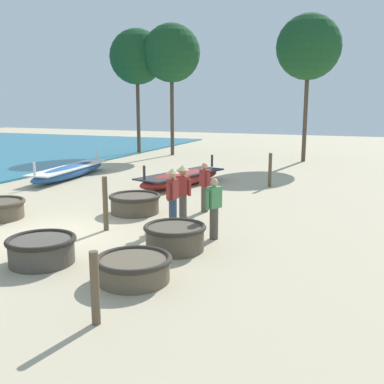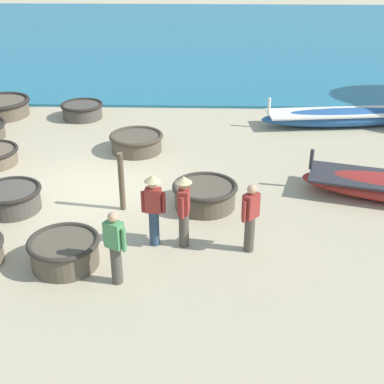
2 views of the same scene
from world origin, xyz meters
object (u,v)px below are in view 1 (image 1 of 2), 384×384
object	(u,v)px
coracle_weathered	(135,203)
mooring_post_shoreline	(95,288)
fisherman_with_hat	(183,190)
fisherman_standing_right	(173,194)
long_boat_green_hull	(70,171)
tree_rightmost	(309,47)
coracle_tilted	(134,268)
fisherman_by_coracle	(205,186)
coracle_far_right	(175,236)
fisherman_hauling	(214,207)
tree_right_mid	(137,57)
coracle_far_left	(42,249)
long_boat_red_hull	(181,178)
mooring_post_inland	(270,170)
mooring_post_mid_beach	(105,204)
tree_center	(172,53)

from	to	relation	value
coracle_weathered	mooring_post_shoreline	world-z (taller)	mooring_post_shoreline
fisherman_with_hat	fisherman_standing_right	xyz separation A→B (m)	(-0.03, -0.65, 0.00)
coracle_weathered	long_boat_green_hull	distance (m)	7.76
coracle_weathered	tree_rightmost	size ratio (longest dim) A/B	0.19
coracle_tilted	mooring_post_shoreline	distance (m)	1.81
long_boat_green_hull	fisherman_by_coracle	distance (m)	8.95
coracle_far_right	fisherman_hauling	xyz separation A→B (m)	(0.57, 1.16, 0.51)
coracle_tilted	coracle_far_right	bearing A→B (deg)	90.44
coracle_far_right	tree_right_mid	bearing A→B (deg)	120.59
tree_right_mid	coracle_far_left	bearing A→B (deg)	-67.36
long_boat_red_hull	mooring_post_inland	bearing A→B (deg)	17.87
fisherman_hauling	tree_rightmost	xyz separation A→B (m)	(-0.08, 16.57, 5.64)
mooring_post_mid_beach	mooring_post_inland	size ratio (longest dim) A/B	1.06
coracle_far_left	fisherman_standing_right	bearing A→B (deg)	67.88
mooring_post_shoreline	coracle_weathered	bearing A→B (deg)	113.96
fisherman_standing_right	tree_center	distance (m)	18.48
coracle_far_right	fisherman_by_coracle	world-z (taller)	fisherman_by_coracle
fisherman_hauling	tree_right_mid	size ratio (longest dim) A/B	0.19
tree_right_mid	tree_rightmost	xyz separation A→B (m)	(11.03, -0.10, 0.13)
mooring_post_inland	tree_center	size ratio (longest dim) A/B	0.17
coracle_weathered	fisherman_standing_right	bearing A→B (deg)	-31.22
long_boat_green_hull	coracle_weathered	bearing A→B (deg)	-38.74
fisherman_with_hat	mooring_post_shoreline	xyz separation A→B (m)	(1.12, -6.19, -0.36)
coracle_far_right	mooring_post_shoreline	size ratio (longest dim) A/B	1.24
mooring_post_shoreline	tree_rightmost	bearing A→B (deg)	89.52
coracle_tilted	mooring_post_inland	world-z (taller)	mooring_post_inland
fisherman_standing_right	tree_right_mid	bearing A→B (deg)	121.12
tree_right_mid	tree_center	xyz separation A→B (m)	(2.48, 0.03, 0.14)
long_boat_red_hull	tree_right_mid	world-z (taller)	tree_right_mid
coracle_weathered	coracle_far_left	distance (m)	4.74
long_boat_green_hull	mooring_post_mid_beach	size ratio (longest dim) A/B	4.08
fisherman_standing_right	mooring_post_mid_beach	world-z (taller)	fisherman_standing_right
tree_center	tree_rightmost	world-z (taller)	tree_center
long_boat_green_hull	tree_center	xyz separation A→B (m)	(0.63, 10.15, 6.18)
coracle_tilted	mooring_post_mid_beach	xyz separation A→B (m)	(-2.44, 2.86, 0.47)
coracle_far_left	mooring_post_mid_beach	bearing A→B (deg)	92.11
coracle_far_left	tree_right_mid	world-z (taller)	tree_right_mid
coracle_tilted	coracle_far_right	world-z (taller)	coracle_far_right
coracle_tilted	coracle_far_right	size ratio (longest dim) A/B	1.02
fisherman_hauling	mooring_post_mid_beach	bearing A→B (deg)	-173.81
tree_rightmost	coracle_weathered	bearing A→B (deg)	-101.86
coracle_tilted	fisherman_hauling	size ratio (longest dim) A/B	0.96
tree_right_mid	coracle_tilted	bearing A→B (deg)	-62.00
coracle_far_left	fisherman_with_hat	xyz separation A→B (m)	(1.51, 4.29, 0.64)
long_boat_green_hull	mooring_post_mid_beach	world-z (taller)	mooring_post_mid_beach
coracle_far_right	long_boat_red_hull	xyz separation A→B (m)	(-3.13, 7.76, -0.01)
tree_rightmost	mooring_post_shoreline	bearing A→B (deg)	-90.48
coracle_far_right	tree_rightmost	bearing A→B (deg)	88.42
coracle_far_right	fisherman_standing_right	world-z (taller)	fisherman_standing_right
fisherman_with_hat	tree_rightmost	bearing A→B (deg)	85.16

